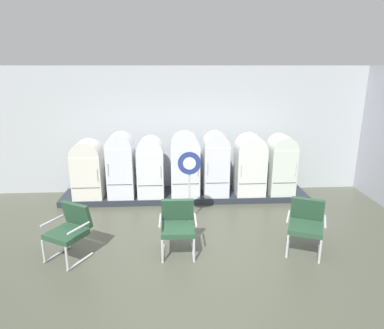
{
  "coord_description": "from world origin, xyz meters",
  "views": [
    {
      "loc": [
        -0.27,
        -4.95,
        3.18
      ],
      "look_at": [
        0.15,
        2.75,
        0.95
      ],
      "focal_mm": 32.08,
      "sensor_mm": 36.0,
      "label": 1
    }
  ],
  "objects_px": {
    "refrigerator_2": "(151,165)",
    "refrigerator_0": "(88,168)",
    "armchair_center": "(178,224)",
    "sign_stand": "(189,188)",
    "refrigerator_1": "(121,163)",
    "refrigerator_5": "(250,163)",
    "refrigerator_6": "(281,163)",
    "refrigerator_4": "(216,162)",
    "armchair_left": "(70,228)",
    "refrigerator_3": "(185,163)",
    "armchair_right": "(306,223)"
  },
  "relations": [
    {
      "from": "refrigerator_2",
      "to": "refrigerator_0",
      "type": "bearing_deg",
      "value": -179.49
    },
    {
      "from": "armchair_center",
      "to": "sign_stand",
      "type": "xyz_separation_m",
      "value": [
        0.26,
        1.13,
        0.23
      ]
    },
    {
      "from": "refrigerator_1",
      "to": "sign_stand",
      "type": "bearing_deg",
      "value": -39.16
    },
    {
      "from": "refrigerator_5",
      "to": "refrigerator_6",
      "type": "relative_size",
      "value": 1.02
    },
    {
      "from": "refrigerator_5",
      "to": "refrigerator_6",
      "type": "height_order",
      "value": "refrigerator_5"
    },
    {
      "from": "refrigerator_2",
      "to": "armchair_center",
      "type": "relative_size",
      "value": 1.53
    },
    {
      "from": "refrigerator_5",
      "to": "refrigerator_6",
      "type": "distance_m",
      "value": 0.77
    },
    {
      "from": "refrigerator_5",
      "to": "refrigerator_6",
      "type": "bearing_deg",
      "value": 0.24
    },
    {
      "from": "refrigerator_4",
      "to": "refrigerator_5",
      "type": "distance_m",
      "value": 0.83
    },
    {
      "from": "refrigerator_6",
      "to": "armchair_left",
      "type": "bearing_deg",
      "value": -150.21
    },
    {
      "from": "refrigerator_2",
      "to": "armchair_left",
      "type": "distance_m",
      "value": 2.79
    },
    {
      "from": "refrigerator_3",
      "to": "refrigerator_4",
      "type": "relative_size",
      "value": 1.01
    },
    {
      "from": "refrigerator_2",
      "to": "refrigerator_4",
      "type": "height_order",
      "value": "refrigerator_4"
    },
    {
      "from": "refrigerator_3",
      "to": "refrigerator_4",
      "type": "distance_m",
      "value": 0.74
    },
    {
      "from": "refrigerator_0",
      "to": "armchair_right",
      "type": "xyz_separation_m",
      "value": [
        4.32,
        -2.48,
        -0.33
      ]
    },
    {
      "from": "refrigerator_0",
      "to": "refrigerator_3",
      "type": "xyz_separation_m",
      "value": [
        2.3,
        0.01,
        0.09
      ]
    },
    {
      "from": "refrigerator_0",
      "to": "armchair_center",
      "type": "bearing_deg",
      "value": -49.13
    },
    {
      "from": "refrigerator_3",
      "to": "refrigerator_5",
      "type": "height_order",
      "value": "refrigerator_3"
    },
    {
      "from": "refrigerator_5",
      "to": "sign_stand",
      "type": "relative_size",
      "value": 0.95
    },
    {
      "from": "refrigerator_1",
      "to": "armchair_left",
      "type": "distance_m",
      "value": 2.56
    },
    {
      "from": "armchair_center",
      "to": "armchair_left",
      "type": "bearing_deg",
      "value": -177.89
    },
    {
      "from": "refrigerator_6",
      "to": "refrigerator_1",
      "type": "bearing_deg",
      "value": -179.42
    },
    {
      "from": "refrigerator_4",
      "to": "refrigerator_6",
      "type": "distance_m",
      "value": 1.6
    },
    {
      "from": "refrigerator_5",
      "to": "armchair_left",
      "type": "bearing_deg",
      "value": -145.28
    },
    {
      "from": "refrigerator_4",
      "to": "armchair_center",
      "type": "relative_size",
      "value": 1.63
    },
    {
      "from": "refrigerator_3",
      "to": "armchair_left",
      "type": "xyz_separation_m",
      "value": [
        -2.05,
        -2.48,
        -0.42
      ]
    },
    {
      "from": "refrigerator_4",
      "to": "armchair_center",
      "type": "height_order",
      "value": "refrigerator_4"
    },
    {
      "from": "armchair_right",
      "to": "armchair_left",
      "type": "bearing_deg",
      "value": 179.83
    },
    {
      "from": "refrigerator_0",
      "to": "refrigerator_5",
      "type": "bearing_deg",
      "value": 0.54
    },
    {
      "from": "refrigerator_2",
      "to": "sign_stand",
      "type": "bearing_deg",
      "value": -56.09
    },
    {
      "from": "refrigerator_6",
      "to": "armchair_center",
      "type": "relative_size",
      "value": 1.55
    },
    {
      "from": "armchair_right",
      "to": "armchair_center",
      "type": "bearing_deg",
      "value": 177.97
    },
    {
      "from": "armchair_right",
      "to": "refrigerator_5",
      "type": "bearing_deg",
      "value": 100.19
    },
    {
      "from": "refrigerator_4",
      "to": "refrigerator_6",
      "type": "xyz_separation_m",
      "value": [
        1.6,
        -0.01,
        -0.05
      ]
    },
    {
      "from": "refrigerator_1",
      "to": "refrigerator_2",
      "type": "relative_size",
      "value": 1.08
    },
    {
      "from": "armchair_right",
      "to": "armchair_center",
      "type": "xyz_separation_m",
      "value": [
        -2.24,
        0.08,
        0.0
      ]
    },
    {
      "from": "refrigerator_6",
      "to": "armchair_left",
      "type": "xyz_separation_m",
      "value": [
        -4.38,
        -2.51,
        -0.37
      ]
    },
    {
      "from": "sign_stand",
      "to": "refrigerator_6",
      "type": "bearing_deg",
      "value": 29.71
    },
    {
      "from": "armchair_right",
      "to": "refrigerator_3",
      "type": "bearing_deg",
      "value": 129.06
    },
    {
      "from": "refrigerator_6",
      "to": "refrigerator_2",
      "type": "bearing_deg",
      "value": -179.52
    },
    {
      "from": "refrigerator_4",
      "to": "refrigerator_6",
      "type": "bearing_deg",
      "value": -0.18
    },
    {
      "from": "refrigerator_0",
      "to": "refrigerator_5",
      "type": "xyz_separation_m",
      "value": [
        3.87,
        0.04,
        0.05
      ]
    },
    {
      "from": "refrigerator_0",
      "to": "sign_stand",
      "type": "bearing_deg",
      "value": -28.56
    },
    {
      "from": "refrigerator_3",
      "to": "refrigerator_5",
      "type": "xyz_separation_m",
      "value": [
        1.57,
        0.03,
        -0.04
      ]
    },
    {
      "from": "armchair_left",
      "to": "refrigerator_4",
      "type": "bearing_deg",
      "value": 42.09
    },
    {
      "from": "refrigerator_3",
      "to": "sign_stand",
      "type": "distance_m",
      "value": 1.3
    },
    {
      "from": "refrigerator_1",
      "to": "armchair_right",
      "type": "bearing_deg",
      "value": -34.99
    },
    {
      "from": "refrigerator_3",
      "to": "sign_stand",
      "type": "xyz_separation_m",
      "value": [
        0.04,
        -1.28,
        -0.19
      ]
    },
    {
      "from": "refrigerator_0",
      "to": "sign_stand",
      "type": "distance_m",
      "value": 2.66
    },
    {
      "from": "refrigerator_0",
      "to": "refrigerator_6",
      "type": "relative_size",
      "value": 0.96
    }
  ]
}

